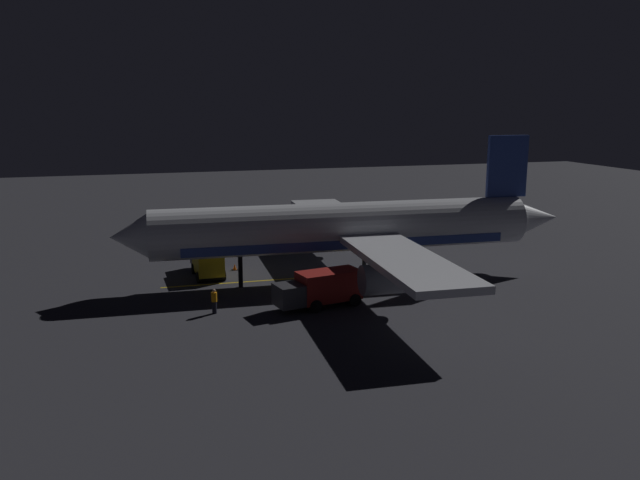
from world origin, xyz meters
TOP-DOWN VIEW (x-y plane):
  - ground_plane at (0.00, 0.00)m, footprint 180.00×180.00m
  - apron_guide_stripe at (1.71, 4.00)m, footprint 0.91×21.01m
  - airliner at (-0.03, -0.60)m, footprint 35.30×37.61m
  - baggage_truck at (4.84, 10.51)m, footprint 6.04×2.44m
  - catering_truck at (-6.17, 3.74)m, footprint 3.24×6.54m
  - ground_crew_worker at (-5.52, 11.27)m, footprint 0.40×0.40m
  - traffic_cone_near_left at (-4.85, 5.56)m, footprint 0.50×0.50m
  - traffic_cone_near_right at (5.89, 7.99)m, footprint 0.50×0.50m
  - traffic_cone_under_wing at (-2.99, 3.72)m, footprint 0.50×0.50m

SIDE VIEW (x-z plane):
  - ground_plane at x=0.00m, z-range -0.20..0.00m
  - apron_guide_stripe at x=1.71m, z-range 0.00..0.01m
  - traffic_cone_near_left at x=-4.85m, z-range -0.03..0.52m
  - traffic_cone_near_right at x=5.89m, z-range -0.03..0.52m
  - traffic_cone_under_wing at x=-2.99m, z-range -0.03..0.52m
  - ground_crew_worker at x=-5.52m, z-range 0.02..1.76m
  - baggage_truck at x=4.84m, z-range 0.07..2.23m
  - catering_truck at x=-6.17m, z-range 0.03..2.58m
  - airliner at x=-0.03m, z-range -1.53..10.08m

